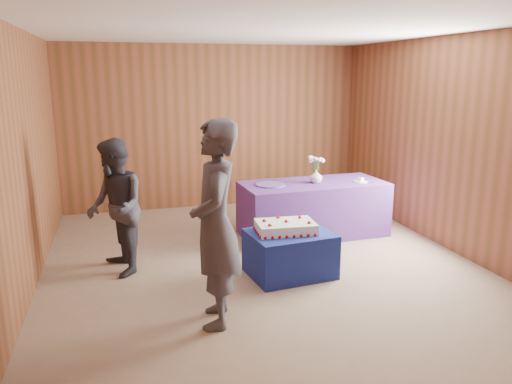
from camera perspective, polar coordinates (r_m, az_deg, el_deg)
name	(u,v)px	position (r m, az deg, el deg)	size (l,w,h in m)	color
ground	(264,268)	(5.93, 0.86, -8.66)	(6.00, 6.00, 0.00)	gray
room_shell	(264,113)	(5.52, 0.93, 8.98)	(5.04, 6.04, 2.72)	brown
cake_table	(290,254)	(5.67, 3.89, -7.04)	(0.90, 0.70, 0.50)	navy
serving_table	(313,209)	(7.06, 6.53, -1.91)	(2.00, 0.90, 0.75)	#5A3086
sheet_cake	(286,227)	(5.59, 3.40, -4.01)	(0.70, 0.51, 0.16)	white
vase	(316,176)	(6.95, 6.87, 1.80)	(0.18, 0.18, 0.18)	silver
flower_spray	(316,159)	(6.91, 6.92, 3.74)	(0.23, 0.23, 0.18)	#315A24
platter	(271,185)	(6.76, 1.67, 0.84)	(0.40, 0.40, 0.02)	#5C4D9B
plate	(361,182)	(7.12, 11.88, 1.17)	(0.19, 0.19, 0.01)	white
cake_slice	(361,179)	(7.11, 11.89, 1.44)	(0.08, 0.08, 0.08)	white
knife	(370,183)	(7.08, 12.89, 1.02)	(0.26, 0.02, 0.00)	silver
guest_left	(215,225)	(4.41, -4.66, -3.74)	(0.68, 0.45, 1.86)	#393842
guest_right	(116,208)	(5.77, -15.76, -1.73)	(0.75, 0.58, 1.54)	#2F2E37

